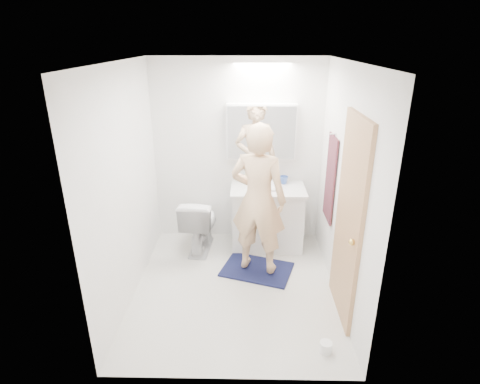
{
  "coord_description": "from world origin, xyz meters",
  "views": [
    {
      "loc": [
        0.12,
        -3.59,
        2.6
      ],
      "look_at": [
        0.05,
        0.25,
        1.05
      ],
      "focal_mm": 28.7,
      "sensor_mm": 36.0,
      "label": 1
    }
  ],
  "objects_px": {
    "medicine_cabinet": "(261,132)",
    "toilet_paper_roll": "(326,347)",
    "toilet": "(200,223)",
    "soap_bottle_b": "(257,177)",
    "soap_bottle_a": "(248,176)",
    "toothbrush_cup": "(284,180)",
    "person": "(258,200)",
    "vanity_cabinet": "(267,218)"
  },
  "relations": [
    {
      "from": "toilet",
      "to": "soap_bottle_a",
      "type": "xyz_separation_m",
      "value": [
        0.62,
        0.27,
        0.56
      ]
    },
    {
      "from": "vanity_cabinet",
      "to": "soap_bottle_a",
      "type": "height_order",
      "value": "soap_bottle_a"
    },
    {
      "from": "medicine_cabinet",
      "to": "toothbrush_cup",
      "type": "bearing_deg",
      "value": -9.25
    },
    {
      "from": "person",
      "to": "toilet_paper_roll",
      "type": "bearing_deg",
      "value": 132.43
    },
    {
      "from": "medicine_cabinet",
      "to": "person",
      "type": "distance_m",
      "value": 1.02
    },
    {
      "from": "vanity_cabinet",
      "to": "toilet_paper_roll",
      "type": "xyz_separation_m",
      "value": [
        0.44,
        -1.9,
        -0.34
      ]
    },
    {
      "from": "medicine_cabinet",
      "to": "toilet_paper_roll",
      "type": "relative_size",
      "value": 8.0
    },
    {
      "from": "toothbrush_cup",
      "to": "toilet_paper_roll",
      "type": "relative_size",
      "value": 1.01
    },
    {
      "from": "vanity_cabinet",
      "to": "soap_bottle_a",
      "type": "xyz_separation_m",
      "value": [
        -0.26,
        0.15,
        0.53
      ]
    },
    {
      "from": "person",
      "to": "soap_bottle_b",
      "type": "distance_m",
      "value": 0.81
    },
    {
      "from": "soap_bottle_b",
      "to": "toilet",
      "type": "bearing_deg",
      "value": -158.3
    },
    {
      "from": "soap_bottle_b",
      "to": "toilet_paper_roll",
      "type": "xyz_separation_m",
      "value": [
        0.58,
        -2.08,
        -0.85
      ]
    },
    {
      "from": "vanity_cabinet",
      "to": "soap_bottle_a",
      "type": "distance_m",
      "value": 0.61
    },
    {
      "from": "soap_bottle_a",
      "to": "toilet_paper_roll",
      "type": "distance_m",
      "value": 2.34
    },
    {
      "from": "soap_bottle_a",
      "to": "toilet",
      "type": "bearing_deg",
      "value": -156.74
    },
    {
      "from": "medicine_cabinet",
      "to": "soap_bottle_a",
      "type": "relative_size",
      "value": 4.25
    },
    {
      "from": "vanity_cabinet",
      "to": "toilet_paper_roll",
      "type": "height_order",
      "value": "vanity_cabinet"
    },
    {
      "from": "vanity_cabinet",
      "to": "medicine_cabinet",
      "type": "relative_size",
      "value": 1.02
    },
    {
      "from": "vanity_cabinet",
      "to": "toothbrush_cup",
      "type": "height_order",
      "value": "toothbrush_cup"
    },
    {
      "from": "soap_bottle_b",
      "to": "toothbrush_cup",
      "type": "height_order",
      "value": "soap_bottle_b"
    },
    {
      "from": "toilet",
      "to": "toothbrush_cup",
      "type": "bearing_deg",
      "value": -160.47
    },
    {
      "from": "soap_bottle_b",
      "to": "soap_bottle_a",
      "type": "bearing_deg",
      "value": -166.47
    },
    {
      "from": "medicine_cabinet",
      "to": "toilet_paper_roll",
      "type": "distance_m",
      "value": 2.62
    },
    {
      "from": "toilet",
      "to": "vanity_cabinet",
      "type": "bearing_deg",
      "value": -167.16
    },
    {
      "from": "soap_bottle_a",
      "to": "toothbrush_cup",
      "type": "xyz_separation_m",
      "value": [
        0.47,
        0.01,
        -0.05
      ]
    },
    {
      "from": "medicine_cabinet",
      "to": "toilet",
      "type": "xyz_separation_m",
      "value": [
        -0.78,
        -0.33,
        -1.13
      ]
    },
    {
      "from": "vanity_cabinet",
      "to": "soap_bottle_a",
      "type": "bearing_deg",
      "value": 150.12
    },
    {
      "from": "toothbrush_cup",
      "to": "toilet_paper_roll",
      "type": "bearing_deg",
      "value": -83.71
    },
    {
      "from": "person",
      "to": "soap_bottle_b",
      "type": "height_order",
      "value": "person"
    },
    {
      "from": "soap_bottle_b",
      "to": "person",
      "type": "bearing_deg",
      "value": -90.38
    },
    {
      "from": "vanity_cabinet",
      "to": "toilet",
      "type": "height_order",
      "value": "vanity_cabinet"
    },
    {
      "from": "person",
      "to": "medicine_cabinet",
      "type": "bearing_deg",
      "value": -75.36
    },
    {
      "from": "person",
      "to": "toothbrush_cup",
      "type": "relative_size",
      "value": 15.76
    },
    {
      "from": "toilet",
      "to": "toilet_paper_roll",
      "type": "xyz_separation_m",
      "value": [
        1.32,
        -1.79,
        -0.32
      ]
    },
    {
      "from": "medicine_cabinet",
      "to": "person",
      "type": "bearing_deg",
      "value": -93.25
    },
    {
      "from": "toilet_paper_roll",
      "to": "vanity_cabinet",
      "type": "bearing_deg",
      "value": 103.03
    },
    {
      "from": "person",
      "to": "toilet_paper_roll",
      "type": "xyz_separation_m",
      "value": [
        0.58,
        -1.27,
        -0.87
      ]
    },
    {
      "from": "vanity_cabinet",
      "to": "soap_bottle_b",
      "type": "bearing_deg",
      "value": 127.15
    },
    {
      "from": "vanity_cabinet",
      "to": "soap_bottle_b",
      "type": "distance_m",
      "value": 0.56
    },
    {
      "from": "medicine_cabinet",
      "to": "soap_bottle_a",
      "type": "distance_m",
      "value": 0.6
    },
    {
      "from": "person",
      "to": "toilet_paper_roll",
      "type": "relative_size",
      "value": 15.88
    },
    {
      "from": "toilet",
      "to": "soap_bottle_a",
      "type": "height_order",
      "value": "soap_bottle_a"
    }
  ]
}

